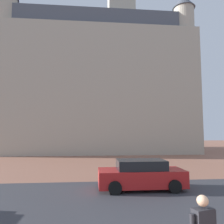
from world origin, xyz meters
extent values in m
plane|color=#93604C|center=(0.00, 10.00, 0.00)|extent=(120.00, 120.00, 0.00)
cube|color=#38383D|center=(0.00, 7.10, 0.00)|extent=(120.00, 6.89, 0.00)
cube|color=#B2A893|center=(-0.19, 32.39, 8.68)|extent=(27.70, 15.56, 17.36)
cube|color=#4C515B|center=(-0.19, 32.39, 18.56)|extent=(25.48, 14.32, 2.40)
cube|color=#B2A893|center=(3.83, 32.39, 16.50)|extent=(4.29, 4.29, 33.00)
cylinder|color=#B2A893|center=(-12.54, 26.10, 10.37)|extent=(2.80, 2.80, 20.74)
cylinder|color=#B2A893|center=(12.16, 26.10, 10.37)|extent=(2.80, 2.80, 20.75)
cone|color=#4C515B|center=(12.16, 26.10, 21.75)|extent=(3.20, 3.20, 2.00)
cube|color=black|center=(1.17, 1.59, 1.19)|extent=(0.31, 0.21, 0.40)
sphere|color=tan|center=(1.19, 1.49, 1.62)|extent=(0.22, 0.22, 0.22)
cube|color=red|center=(1.61, 8.62, 0.59)|extent=(4.39, 1.75, 0.83)
cube|color=black|center=(1.61, 8.62, 1.25)|extent=(2.46, 1.54, 0.49)
cylinder|color=black|center=(3.06, 9.49, 0.32)|extent=(0.64, 0.22, 0.64)
cylinder|color=black|center=(3.06, 7.75, 0.32)|extent=(0.64, 0.22, 0.64)
cylinder|color=black|center=(0.17, 9.49, 0.32)|extent=(0.64, 0.22, 0.64)
cylinder|color=black|center=(0.17, 7.75, 0.32)|extent=(0.64, 0.22, 0.64)
camera|label=1|loc=(-0.93, -2.61, 2.93)|focal=34.69mm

